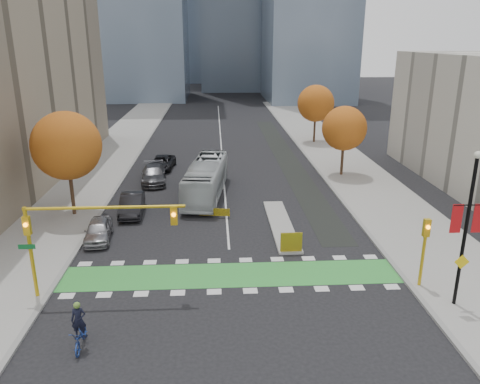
{
  "coord_description": "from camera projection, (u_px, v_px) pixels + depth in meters",
  "views": [
    {
      "loc": [
        -0.82,
        -23.23,
        13.27
      ],
      "look_at": [
        0.89,
        8.07,
        3.0
      ],
      "focal_mm": 35.0,
      "sensor_mm": 36.0,
      "label": 1
    }
  ],
  "objects": [
    {
      "name": "centre_line",
      "position": [
        221.0,
        141.0,
        64.17
      ],
      "size": [
        0.15,
        70.0,
        0.01
      ],
      "primitive_type": "cube",
      "color": "silver",
      "rests_on": "ground"
    },
    {
      "name": "parked_car_d",
      "position": [
        162.0,
        163.0,
        49.99
      ],
      "size": [
        2.75,
        5.19,
        1.39
      ],
      "primitive_type": "imported",
      "rotation": [
        0.0,
        0.0,
        -0.09
      ],
      "color": "black",
      "rests_on": "ground"
    },
    {
      "name": "traffic_signal_west",
      "position": [
        78.0,
        228.0,
        24.06
      ],
      "size": [
        8.53,
        0.56,
        5.2
      ],
      "color": "#BF9914",
      "rests_on": "ground"
    },
    {
      "name": "parked_car_a",
      "position": [
        98.0,
        230.0,
        32.25
      ],
      "size": [
        2.1,
        4.33,
        1.42
      ],
      "primitive_type": "imported",
      "rotation": [
        0.0,
        0.0,
        0.1
      ],
      "color": "#98979C",
      "rests_on": "ground"
    },
    {
      "name": "ground",
      "position": [
        232.0,
        288.0,
        26.21
      ],
      "size": [
        300.0,
        300.0,
        0.0
      ],
      "primitive_type": "plane",
      "color": "black",
      "rests_on": "ground"
    },
    {
      "name": "cyclist",
      "position": [
        80.0,
        332.0,
        20.93
      ],
      "size": [
        0.81,
        2.04,
        2.32
      ],
      "rotation": [
        0.0,
        0.0,
        0.06
      ],
      "color": "navy",
      "rests_on": "ground"
    },
    {
      "name": "parked_car_b",
      "position": [
        132.0,
        204.0,
        37.05
      ],
      "size": [
        1.97,
        4.95,
        1.6
      ],
      "primitive_type": "imported",
      "rotation": [
        0.0,
        0.0,
        0.06
      ],
      "color": "black",
      "rests_on": "ground"
    },
    {
      "name": "parked_car_c",
      "position": [
        154.0,
        174.0,
        45.19
      ],
      "size": [
        2.84,
        5.8,
        1.62
      ],
      "primitive_type": "imported",
      "rotation": [
        0.0,
        0.0,
        0.1
      ],
      "color": "#444549",
      "rests_on": "ground"
    },
    {
      "name": "bus",
      "position": [
        206.0,
        179.0,
        41.11
      ],
      "size": [
        4.09,
        11.52,
        3.14
      ],
      "primitive_type": "imported",
      "rotation": [
        0.0,
        0.0,
        -0.13
      ],
      "color": "silver",
      "rests_on": "ground"
    },
    {
      "name": "curb_west",
      "position": [
        119.0,
        184.0,
        44.65
      ],
      "size": [
        0.3,
        120.0,
        0.16
      ],
      "primitive_type": "cube",
      "color": "gray",
      "rests_on": "ground"
    },
    {
      "name": "hazard_board",
      "position": [
        291.0,
        242.0,
        30.16
      ],
      "size": [
        1.4,
        0.12,
        1.3
      ],
      "primitive_type": "cube",
      "color": "yellow",
      "rests_on": "median_island"
    },
    {
      "name": "bike_crossing",
      "position": [
        231.0,
        275.0,
        27.63
      ],
      "size": [
        20.0,
        3.0,
        0.01
      ],
      "primitive_type": "cube",
      "color": "green",
      "rests_on": "ground"
    },
    {
      "name": "banner_lamppost",
      "position": [
        467.0,
        224.0,
        23.0
      ],
      "size": [
        1.65,
        0.36,
        8.28
      ],
      "color": "black",
      "rests_on": "ground"
    },
    {
      "name": "curb_east",
      "position": [
        326.0,
        181.0,
        45.69
      ],
      "size": [
        0.3,
        120.0,
        0.16
      ],
      "primitive_type": "cube",
      "color": "gray",
      "rests_on": "ground"
    },
    {
      "name": "median_island",
      "position": [
        281.0,
        224.0,
        34.94
      ],
      "size": [
        1.6,
        10.0,
        0.16
      ],
      "primitive_type": "cube",
      "color": "gray",
      "rests_on": "ground"
    },
    {
      "name": "tree_east_far",
      "position": [
        316.0,
        103.0,
        61.29
      ],
      "size": [
        4.8,
        4.8,
        7.65
      ],
      "color": "#332114",
      "rests_on": "ground"
    },
    {
      "name": "tree_west",
      "position": [
        67.0,
        146.0,
        35.23
      ],
      "size": [
        5.2,
        5.2,
        8.22
      ],
      "color": "#332114",
      "rests_on": "ground"
    },
    {
      "name": "traffic_signal_east",
      "position": [
        425.0,
        243.0,
        25.43
      ],
      "size": [
        0.35,
        0.43,
        4.1
      ],
      "color": "#BF9914",
      "rests_on": "ground"
    },
    {
      "name": "sidewalk_east",
      "position": [
        361.0,
        180.0,
        45.87
      ],
      "size": [
        7.0,
        120.0,
        0.15
      ],
      "primitive_type": "cube",
      "color": "gray",
      "rests_on": "ground"
    },
    {
      "name": "sidewalk_west",
      "position": [
        82.0,
        185.0,
        44.46
      ],
      "size": [
        7.0,
        120.0,
        0.15
      ],
      "primitive_type": "cube",
      "color": "gray",
      "rests_on": "ground"
    },
    {
      "name": "bike_lane_paint",
      "position": [
        286.0,
        157.0,
        55.07
      ],
      "size": [
        2.5,
        50.0,
        0.01
      ],
      "primitive_type": "cube",
      "color": "black",
      "rests_on": "ground"
    },
    {
      "name": "tree_east_near",
      "position": [
        344.0,
        128.0,
        46.2
      ],
      "size": [
        4.4,
        4.4,
        7.08
      ],
      "color": "#332114",
      "rests_on": "ground"
    }
  ]
}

